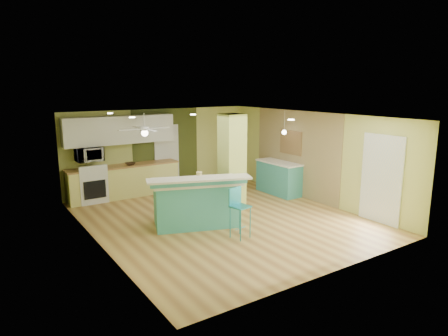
{
  "coord_description": "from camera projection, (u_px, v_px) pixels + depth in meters",
  "views": [
    {
      "loc": [
        -5.12,
        -7.84,
        3.21
      ],
      "look_at": [
        0.34,
        0.4,
        1.15
      ],
      "focal_mm": 32.0,
      "sensor_mm": 36.0,
      "label": 1
    }
  ],
  "objects": [
    {
      "name": "floor",
      "position": [
        222.0,
        218.0,
        9.82
      ],
      "size": [
        6.0,
        7.0,
        0.01
      ],
      "primitive_type": "cube",
      "color": "olive",
      "rests_on": "ground"
    },
    {
      "name": "ceiling",
      "position": [
        221.0,
        116.0,
        9.31
      ],
      "size": [
        6.0,
        7.0,
        0.01
      ],
      "primitive_type": "cube",
      "color": "white",
      "rests_on": "wall_back"
    },
    {
      "name": "wall_back",
      "position": [
        160.0,
        149.0,
        12.43
      ],
      "size": [
        6.0,
        0.01,
        2.5
      ],
      "primitive_type": "cube",
      "color": "#C0C66A",
      "rests_on": "floor"
    },
    {
      "name": "wall_front",
      "position": [
        335.0,
        204.0,
        6.71
      ],
      "size": [
        6.0,
        0.01,
        2.5
      ],
      "primitive_type": "cube",
      "color": "#C0C66A",
      "rests_on": "floor"
    },
    {
      "name": "wall_left",
      "position": [
        95.0,
        186.0,
        7.94
      ],
      "size": [
        0.01,
        7.0,
        2.5
      ],
      "primitive_type": "cube",
      "color": "#C0C66A",
      "rests_on": "floor"
    },
    {
      "name": "wall_right",
      "position": [
        311.0,
        156.0,
        11.19
      ],
      "size": [
        0.01,
        7.0,
        2.5
      ],
      "primitive_type": "cube",
      "color": "#C0C66A",
      "rests_on": "floor"
    },
    {
      "name": "wood_panel",
      "position": [
        296.0,
        153.0,
        11.67
      ],
      "size": [
        0.02,
        3.4,
        2.5
      ],
      "primitive_type": "cube",
      "color": "olive",
      "rests_on": "floor"
    },
    {
      "name": "olive_accent",
      "position": [
        166.0,
        149.0,
        12.52
      ],
      "size": [
        2.2,
        0.02,
        2.5
      ],
      "primitive_type": "cube",
      "color": "#3D451B",
      "rests_on": "floor"
    },
    {
      "name": "interior_door",
      "position": [
        167.0,
        157.0,
        12.55
      ],
      "size": [
        0.82,
        0.05,
        2.0
      ],
      "primitive_type": "cube",
      "color": "silver",
      "rests_on": "floor"
    },
    {
      "name": "french_door",
      "position": [
        381.0,
        179.0,
        9.34
      ],
      "size": [
        0.04,
        1.08,
        2.1
      ],
      "primitive_type": "cube",
      "color": "white",
      "rests_on": "floor"
    },
    {
      "name": "column",
      "position": [
        232.0,
        162.0,
        10.33
      ],
      "size": [
        0.55,
        0.55,
        2.5
      ],
      "primitive_type": "cube",
      "color": "#B7C75C",
      "rests_on": "floor"
    },
    {
      "name": "kitchen_run",
      "position": [
        124.0,
        181.0,
        11.64
      ],
      "size": [
        3.25,
        0.63,
        0.94
      ],
      "color": "#E1DD75",
      "rests_on": "floor"
    },
    {
      "name": "stove",
      "position": [
        92.0,
        186.0,
        11.12
      ],
      "size": [
        0.76,
        0.66,
        1.08
      ],
      "color": "white",
      "rests_on": "floor"
    },
    {
      "name": "upper_cabinets",
      "position": [
        120.0,
        130.0,
        11.43
      ],
      "size": [
        3.2,
        0.34,
        0.8
      ],
      "primitive_type": "cube",
      "color": "silver",
      "rests_on": "wall_back"
    },
    {
      "name": "microwave",
      "position": [
        89.0,
        154.0,
        10.94
      ],
      "size": [
        0.7,
        0.48,
        0.39
      ],
      "primitive_type": "imported",
      "color": "white",
      "rests_on": "wall_back"
    },
    {
      "name": "ceiling_fan",
      "position": [
        145.0,
        129.0,
        10.44
      ],
      "size": [
        1.41,
        1.41,
        0.61
      ],
      "color": "white",
      "rests_on": "ceiling"
    },
    {
      "name": "pendant_lamp",
      "position": [
        284.0,
        132.0,
        11.48
      ],
      "size": [
        0.14,
        0.14,
        0.69
      ],
      "color": "white",
      "rests_on": "ceiling"
    },
    {
      "name": "wall_decor",
      "position": [
        291.0,
        143.0,
        11.76
      ],
      "size": [
        0.03,
        0.9,
        0.7
      ],
      "primitive_type": "cube",
      "color": "brown",
      "rests_on": "wood_panel"
    },
    {
      "name": "peninsula",
      "position": [
        196.0,
        201.0,
        9.25
      ],
      "size": [
        2.43,
        1.86,
        1.22
      ],
      "rotation": [
        0.0,
        0.0,
        -0.34
      ],
      "color": "teal",
      "rests_on": "floor"
    },
    {
      "name": "bar_stool",
      "position": [
        238.0,
        204.0,
        8.48
      ],
      "size": [
        0.42,
        0.42,
        1.09
      ],
      "rotation": [
        0.0,
        0.0,
        0.2
      ],
      "color": "teal",
      "rests_on": "floor"
    },
    {
      "name": "side_counter",
      "position": [
        279.0,
        178.0,
        11.98
      ],
      "size": [
        0.64,
        1.51,
        0.97
      ],
      "color": "teal",
      "rests_on": "floor"
    },
    {
      "name": "fruit_bowl",
      "position": [
        130.0,
        164.0,
        11.56
      ],
      "size": [
        0.3,
        0.3,
        0.07
      ],
      "primitive_type": "imported",
      "rotation": [
        0.0,
        0.0,
        0.06
      ],
      "color": "#352415",
      "rests_on": "kitchen_run"
    },
    {
      "name": "canister",
      "position": [
        199.0,
        175.0,
        9.32
      ],
      "size": [
        0.14,
        0.14,
        0.17
      ],
      "primitive_type": "cylinder",
      "color": "gold",
      "rests_on": "peninsula"
    }
  ]
}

